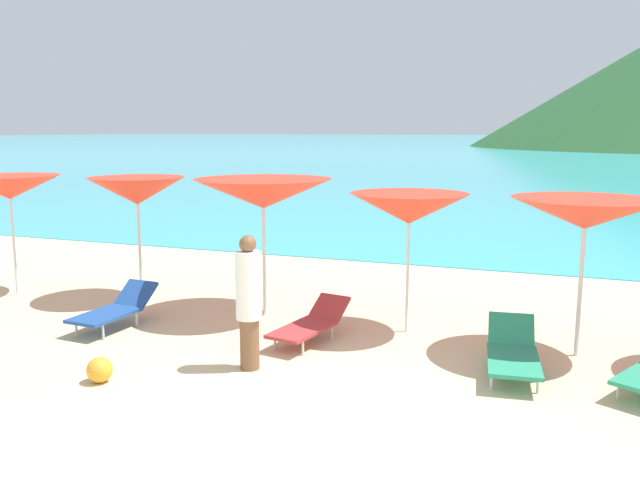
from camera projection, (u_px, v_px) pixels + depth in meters
ground_plane at (459, 266)px, 15.76m from camera, size 50.00×100.00×0.30m
ocean_water at (558, 140)px, 218.01m from camera, size 650.00×440.00×0.02m
umbrella_0 at (9, 188)px, 12.04m from camera, size 1.86×1.86×2.27m
umbrella_1 at (137, 191)px, 11.76m from camera, size 1.76×1.76×2.26m
umbrella_2 at (263, 194)px, 10.75m from camera, size 2.46×2.46×2.31m
umbrella_3 at (409, 209)px, 9.81m from camera, size 1.84×1.84×2.16m
umbrella_4 at (585, 214)px, 8.73m from camera, size 2.08×2.08×2.20m
lounge_chair_0 at (311, 323)px, 9.63m from camera, size 0.82×1.65×0.55m
lounge_chair_2 at (115, 308)px, 10.30m from camera, size 0.72×1.55×0.62m
lounge_chair_5 at (513, 352)px, 8.32m from camera, size 0.80×1.57×0.63m
beachgoer_0 at (249, 299)px, 8.41m from camera, size 0.34×0.34×1.78m
beach_ball at (100, 370)px, 8.07m from camera, size 0.32×0.32×0.32m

